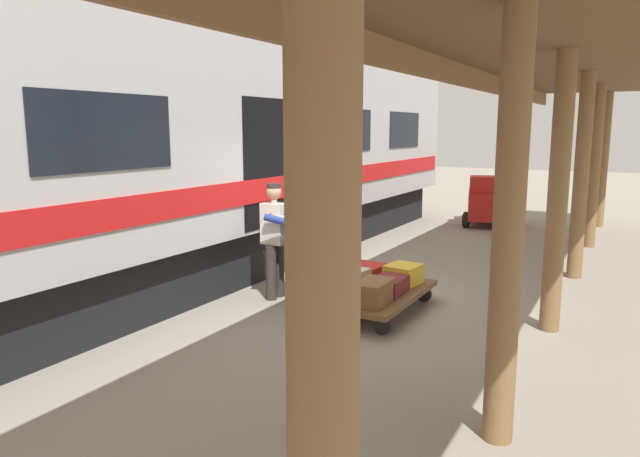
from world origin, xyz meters
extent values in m
plane|color=gray|center=(0.00, 0.00, 0.00)|extent=(60.00, 60.00, 0.00)
cylinder|color=brown|center=(-2.30, -8.91, 1.70)|extent=(0.24, 0.24, 3.40)
cylinder|color=brown|center=(-2.30, -5.94, 1.70)|extent=(0.24, 0.24, 3.40)
cylinder|color=brown|center=(-2.30, -2.97, 1.70)|extent=(0.24, 0.24, 3.40)
cylinder|color=brown|center=(-2.30, 0.00, 1.70)|extent=(0.24, 0.24, 3.40)
cylinder|color=brown|center=(-2.30, 2.97, 1.70)|extent=(0.24, 0.24, 3.40)
cylinder|color=brown|center=(-2.30, 5.94, 1.70)|extent=(0.24, 0.24, 3.40)
cube|color=brown|center=(-2.30, 0.00, 3.48)|extent=(3.20, 18.63, 0.16)
cube|color=brown|center=(-0.75, 0.00, 3.25)|extent=(0.08, 18.63, 0.30)
cube|color=#B7BABF|center=(3.45, 0.00, 2.35)|extent=(3.00, 17.25, 2.90)
cube|color=black|center=(3.45, 0.00, 0.45)|extent=(2.55, 16.39, 0.90)
cube|color=#99999E|center=(3.45, 0.00, 3.90)|extent=(2.76, 16.91, 0.20)
cube|color=red|center=(1.94, 0.00, 1.55)|extent=(0.03, 16.91, 0.36)
cube|color=black|center=(1.94, -6.04, 2.45)|extent=(0.02, 1.90, 0.84)
cube|color=black|center=(1.94, -3.02, 2.45)|extent=(0.02, 1.90, 0.84)
cube|color=black|center=(1.94, 3.02, 2.45)|extent=(0.02, 1.90, 0.84)
cube|color=black|center=(2.00, 0.00, 1.95)|extent=(0.12, 1.10, 2.00)
cube|color=brown|center=(-0.01, 0.38, 0.26)|extent=(1.33, 1.95, 0.07)
cylinder|color=black|center=(-0.54, 1.16, 0.11)|extent=(0.23, 0.05, 0.23)
cylinder|color=black|center=(0.52, 1.16, 0.11)|extent=(0.23, 0.05, 0.23)
cylinder|color=black|center=(-0.54, -0.40, 0.11)|extent=(0.23, 0.05, 0.23)
cylinder|color=black|center=(0.52, -0.40, 0.11)|extent=(0.23, 0.05, 0.23)
cube|color=brown|center=(-0.30, 0.92, 0.44)|extent=(0.39, 0.63, 0.29)
cube|color=tan|center=(0.29, 0.92, 0.43)|extent=(0.44, 0.54, 0.26)
cube|color=gold|center=(-0.30, -0.16, 0.43)|extent=(0.49, 0.53, 0.28)
cube|color=#AD231E|center=(0.29, -0.16, 0.40)|extent=(0.54, 0.65, 0.21)
cube|color=beige|center=(0.29, 0.38, 0.42)|extent=(0.44, 0.63, 0.24)
cube|color=maroon|center=(-0.30, 0.38, 0.40)|extent=(0.42, 0.65, 0.21)
cylinder|color=navy|center=(1.01, 0.45, 0.41)|extent=(0.16, 0.16, 0.82)
cylinder|color=navy|center=(0.95, 0.64, 0.41)|extent=(0.16, 0.16, 0.82)
cube|color=navy|center=(0.98, 0.54, 1.12)|extent=(0.41, 0.32, 0.60)
cylinder|color=tan|center=(0.98, 0.54, 1.45)|extent=(0.09, 0.09, 0.06)
sphere|color=tan|center=(0.98, 0.54, 1.59)|extent=(0.22, 0.22, 0.22)
cylinder|color=#A51919|center=(0.98, 0.54, 1.67)|extent=(0.21, 0.21, 0.06)
cylinder|color=navy|center=(1.24, 0.46, 1.22)|extent=(0.53, 0.26, 0.21)
cylinder|color=navy|center=(1.14, 0.77, 1.22)|extent=(0.53, 0.26, 0.21)
cylinder|color=#332D28|center=(1.47, 0.57, 0.41)|extent=(0.16, 0.16, 0.82)
cylinder|color=#332D28|center=(1.47, 0.37, 0.41)|extent=(0.16, 0.16, 0.82)
cube|color=silver|center=(1.47, 0.47, 1.12)|extent=(0.37, 0.23, 0.60)
cylinder|color=tan|center=(1.47, 0.47, 1.45)|extent=(0.09, 0.09, 0.06)
sphere|color=tan|center=(1.47, 0.47, 1.59)|extent=(0.22, 0.22, 0.22)
cylinder|color=#332D28|center=(1.47, 0.47, 1.67)|extent=(0.21, 0.21, 0.06)
cylinder|color=silver|center=(1.25, 0.64, 1.22)|extent=(0.53, 0.11, 0.21)
cylinder|color=silver|center=(1.24, 0.32, 1.22)|extent=(0.53, 0.11, 0.21)
cube|color=#B21E19|center=(0.18, -7.73, 0.55)|extent=(1.48, 1.92, 0.70)
cube|color=#B21E19|center=(0.18, -7.38, 1.05)|extent=(1.04, 0.90, 0.50)
cylinder|color=black|center=(-0.27, -7.13, 0.20)|extent=(0.12, 0.40, 0.40)
cylinder|color=black|center=(0.63, -7.13, 0.20)|extent=(0.12, 0.40, 0.40)
cylinder|color=black|center=(-0.27, -8.33, 0.20)|extent=(0.12, 0.40, 0.40)
cylinder|color=black|center=(0.63, -8.33, 0.20)|extent=(0.12, 0.40, 0.40)
camera|label=1|loc=(-3.16, 7.51, 2.49)|focal=32.81mm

